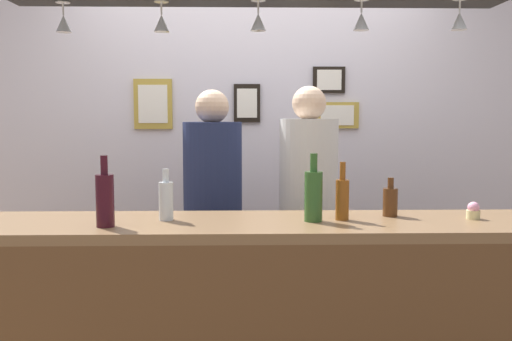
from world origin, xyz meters
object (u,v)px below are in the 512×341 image
object	(u,v)px
bottle_champagne_green	(313,195)
bottle_wine_dark_red	(105,199)
picture_frame_caricature	(153,104)
bottle_beer_amber_tall	(342,198)
picture_frame_lower_pair	(337,115)
person_left_navy_shirt	(213,204)
bottle_beer_brown_stubby	(390,201)
person_right_white_patterned_shirt	(308,201)
picture_frame_crest	(247,103)
cupcake	(473,211)
picture_frame_upper_small	(329,80)
bottle_soda_clear	(166,200)

from	to	relation	value
bottle_champagne_green	bottle_wine_dark_red	bearing A→B (deg)	-173.47
picture_frame_caricature	bottle_champagne_green	bearing A→B (deg)	-57.03
bottle_beer_amber_tall	picture_frame_lower_pair	world-z (taller)	picture_frame_lower_pair
person_left_navy_shirt	picture_frame_caricature	bearing A→B (deg)	124.83
bottle_beer_brown_stubby	bottle_beer_amber_tall	xyz separation A→B (m)	(-0.24, -0.09, 0.03)
bottle_champagne_green	picture_frame_lower_pair	bearing A→B (deg)	76.48
person_left_navy_shirt	picture_frame_caricature	distance (m)	0.96
person_right_white_patterned_shirt	picture_frame_crest	world-z (taller)	picture_frame_crest
picture_frame_crest	cupcake	bearing A→B (deg)	-53.89
bottle_wine_dark_red	bottle_beer_brown_stubby	world-z (taller)	bottle_wine_dark_red
person_right_white_patterned_shirt	person_left_navy_shirt	bearing A→B (deg)	-180.00
bottle_wine_dark_red	bottle_champagne_green	world-z (taller)	same
bottle_beer_brown_stubby	cupcake	distance (m)	0.37
bottle_wine_dark_red	picture_frame_lower_pair	size ratio (longest dim) A/B	1.00
picture_frame_caricature	picture_frame_upper_small	distance (m)	1.21
picture_frame_lower_pair	picture_frame_crest	size ratio (longest dim) A/B	1.15
picture_frame_caricature	bottle_beer_brown_stubby	bearing A→B (deg)	-45.18
bottle_wine_dark_red	bottle_champagne_green	size ratio (longest dim) A/B	1.00
bottle_soda_clear	picture_frame_caricature	bearing A→B (deg)	101.05
person_left_navy_shirt	picture_frame_upper_small	distance (m)	1.25
bottle_beer_brown_stubby	picture_frame_lower_pair	size ratio (longest dim) A/B	0.60
person_right_white_patterned_shirt	picture_frame_crest	bearing A→B (deg)	119.35
bottle_soda_clear	bottle_beer_brown_stubby	bearing A→B (deg)	4.24
picture_frame_caricature	bottle_wine_dark_red	bearing A→B (deg)	-88.69
bottle_beer_brown_stubby	picture_frame_lower_pair	xyz separation A→B (m)	(-0.03, 1.30, 0.40)
bottle_beer_brown_stubby	person_left_navy_shirt	bearing A→B (deg)	141.79
picture_frame_upper_small	cupcake	bearing A→B (deg)	-72.11
bottle_beer_brown_stubby	bottle_champagne_green	bearing A→B (deg)	-162.45
bottle_champagne_green	picture_frame_crest	distance (m)	1.51
bottle_beer_amber_tall	picture_frame_caricature	distance (m)	1.80
bottle_wine_dark_red	bottle_soda_clear	world-z (taller)	bottle_wine_dark_red
bottle_wine_dark_red	cupcake	size ratio (longest dim) A/B	3.85
cupcake	picture_frame_upper_small	xyz separation A→B (m)	(-0.45, 1.38, 0.67)
bottle_wine_dark_red	bottle_champagne_green	xyz separation A→B (m)	(0.89, 0.10, 0.00)
bottle_beer_amber_tall	picture_frame_caricature	bearing A→B (deg)	127.17
person_right_white_patterned_shirt	bottle_champagne_green	world-z (taller)	person_right_white_patterned_shirt
bottle_soda_clear	picture_frame_upper_small	xyz separation A→B (m)	(0.93, 1.38, 0.62)
bottle_wine_dark_red	picture_frame_upper_small	bearing A→B (deg)	52.46
bottle_wine_dark_red	picture_frame_lower_pair	bearing A→B (deg)	51.10
bottle_champagne_green	picture_frame_lower_pair	size ratio (longest dim) A/B	1.00
person_right_white_patterned_shirt	bottle_beer_brown_stubby	world-z (taller)	person_right_white_patterned_shirt
bottle_beer_brown_stubby	bottle_beer_amber_tall	size ratio (longest dim) A/B	0.69
person_left_navy_shirt	cupcake	world-z (taller)	person_left_navy_shirt
bottle_beer_amber_tall	bottle_champagne_green	world-z (taller)	bottle_champagne_green
bottle_wine_dark_red	picture_frame_crest	bearing A→B (deg)	68.26
person_left_navy_shirt	person_right_white_patterned_shirt	distance (m)	0.56
bottle_wine_dark_red	bottle_soda_clear	distance (m)	0.28
bottle_beer_amber_tall	bottle_champagne_green	distance (m)	0.14
cupcake	picture_frame_upper_small	world-z (taller)	picture_frame_upper_small
bottle_champagne_green	cupcake	bearing A→B (deg)	2.92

